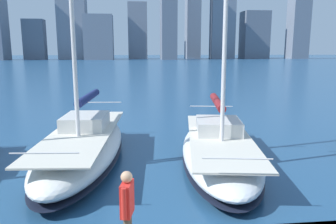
# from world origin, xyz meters

# --- Properties ---
(city_skyline) EXTENTS (172.70, 25.55, 52.73)m
(city_skyline) POSITION_xyz_m (-3.63, -160.07, 19.41)
(city_skyline) COLOR slate
(city_skyline) RESTS_ON ground
(sailboat_maroon) EXTENTS (4.28, 9.50, 9.78)m
(sailboat_maroon) POSITION_xyz_m (-1.93, -7.19, 0.64)
(sailboat_maroon) COLOR silver
(sailboat_maroon) RESTS_ON ground
(sailboat_navy) EXTENTS (3.60, 9.68, 13.03)m
(sailboat_navy) POSITION_xyz_m (3.48, -7.86, 0.74)
(sailboat_navy) COLOR white
(sailboat_navy) RESTS_ON ground
(person_red_shirt) EXTENTS (0.28, 0.60, 1.66)m
(person_red_shirt) POSITION_xyz_m (1.61, -0.72, 1.60)
(person_red_shirt) COLOR #4C473D
(person_red_shirt) RESTS_ON dock_pier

